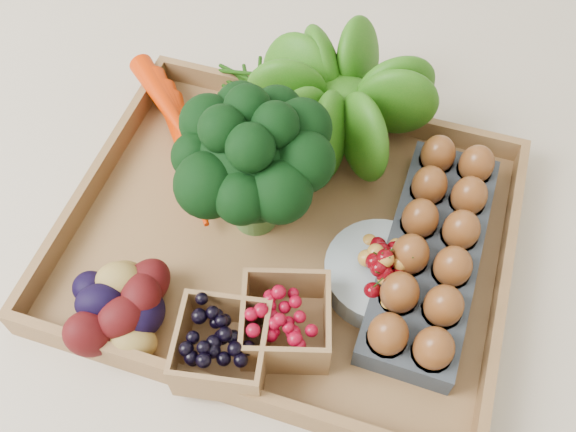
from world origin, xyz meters
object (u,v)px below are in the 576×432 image
(broccoli, at_px, (253,184))
(cherry_bowl, at_px, (380,274))
(egg_carton, at_px, (431,256))
(tray, at_px, (288,238))

(broccoli, relative_size, cherry_bowl, 1.38)
(broccoli, xyz_separation_m, egg_carton, (0.23, 0.00, -0.06))
(broccoli, height_order, egg_carton, broccoli)
(tray, xyz_separation_m, broccoli, (-0.05, 0.01, 0.08))
(tray, bearing_deg, broccoli, 165.15)
(tray, bearing_deg, egg_carton, 4.68)
(cherry_bowl, bearing_deg, egg_carton, 39.75)
(broccoli, distance_m, egg_carton, 0.24)
(egg_carton, bearing_deg, tray, -174.03)
(tray, distance_m, cherry_bowl, 0.13)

